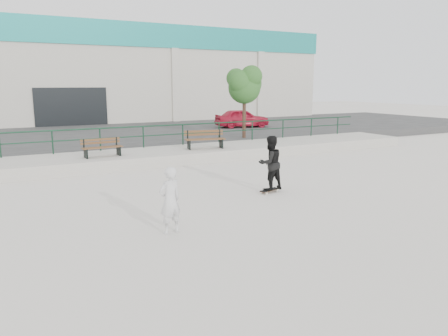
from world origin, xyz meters
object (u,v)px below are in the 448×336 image
bench_left (102,148)px  red_car (242,118)px  tree (245,84)px  seated_skater (170,200)px  bench_right (205,139)px  standing_skater (270,163)px  skateboard (270,190)px

bench_left → red_car: red_car is taller
tree → seated_skater: bearing=-127.7°
tree → bench_right: bearing=-144.1°
bench_right → standing_skater: (-0.95, -6.73, 0.04)m
bench_left → red_car: (11.42, 7.98, 0.26)m
bench_left → standing_skater: bearing=-64.5°
standing_skater → seated_skater: standing_skater is taller
bench_right → tree: tree is taller
bench_right → tree: size_ratio=0.49×
tree → standing_skater: tree is taller
seated_skater → skateboard: bearing=-167.2°
bench_left → red_car: size_ratio=0.45×
bench_left → skateboard: size_ratio=2.07×
bench_right → standing_skater: 6.80m
tree → standing_skater: 10.86m
bench_left → standing_skater: size_ratio=0.96×
bench_right → bench_left: bearing=-167.0°
bench_left → standing_skater: standing_skater is taller
tree → seated_skater: tree is taller
red_car → standing_skater: size_ratio=2.14×
red_car → seated_skater: size_ratio=2.35×
red_car → seated_skater: red_car is taller
bench_left → standing_skater: 7.65m
tree → red_car: size_ratio=1.06×
skateboard → red_car: bearing=45.2°
tree → standing_skater: size_ratio=2.26×
standing_skater → bench_right: bearing=-101.5°
bench_left → bench_right: size_ratio=0.87×
bench_left → seated_skater: bearing=-97.2°
red_car → standing_skater: 16.51m
bench_right → seated_skater: 10.30m
skateboard → bench_right: bearing=64.7°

